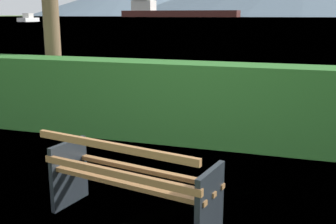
# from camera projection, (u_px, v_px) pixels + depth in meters

# --- Properties ---
(ground_plane) EXTENTS (1400.00, 1400.00, 0.00)m
(ground_plane) POSITION_uv_depth(u_px,v_px,m) (134.00, 220.00, 3.96)
(ground_plane) COLOR #4C6B33
(water_surface) EXTENTS (620.00, 620.00, 0.00)m
(water_surface) POSITION_uv_depth(u_px,v_px,m) (301.00, 17.00, 289.85)
(water_surface) COLOR #6B8EA3
(water_surface) RESTS_ON ground_plane
(park_bench) EXTENTS (1.73, 0.88, 0.87)m
(park_bench) POSITION_uv_depth(u_px,v_px,m) (130.00, 181.00, 3.81)
(park_bench) COLOR olive
(park_bench) RESTS_ON ground_plane
(hedge_row) EXTENTS (12.88, 0.64, 1.23)m
(hedge_row) POSITION_uv_depth(u_px,v_px,m) (200.00, 103.00, 6.24)
(hedge_row) COLOR #2D6B28
(hedge_row) RESTS_ON ground_plane
(cargo_ship_large) EXTENTS (92.15, 19.83, 15.00)m
(cargo_ship_large) POSITION_uv_depth(u_px,v_px,m) (170.00, 11.00, 312.50)
(cargo_ship_large) COLOR #471E19
(cargo_ship_large) RESTS_ON water_surface
(fishing_boat_near) EXTENTS (3.11, 7.08, 2.24)m
(fishing_boat_near) POSITION_uv_depth(u_px,v_px,m) (28.00, 19.00, 110.39)
(fishing_boat_near) COLOR silver
(fishing_boat_near) RESTS_ON water_surface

